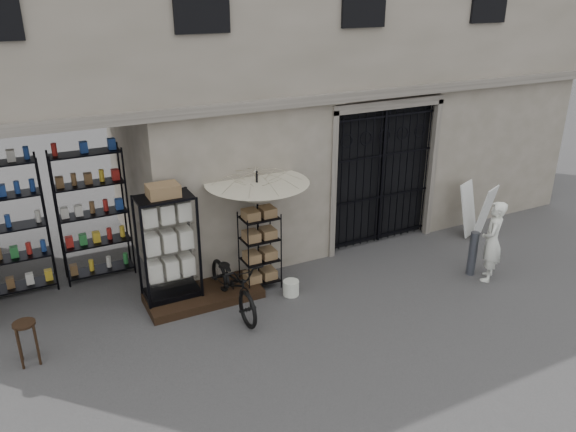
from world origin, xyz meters
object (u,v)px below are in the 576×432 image
display_cabinet (169,252)px  easel_sign (476,211)px  market_umbrella (257,187)px  steel_bollard (473,253)px  bicycle (234,308)px  wire_rack (260,251)px  shopkeeper (486,278)px  white_bucket (291,288)px  wooden_stool (28,342)px

display_cabinet → easel_sign: bearing=1.0°
market_umbrella → easel_sign: (5.09, -0.26, -1.28)m
steel_bollard → bicycle: bearing=168.6°
bicycle → wire_rack: bearing=33.9°
display_cabinet → bicycle: (0.88, -0.67, -0.97)m
market_umbrella → shopkeeper: bearing=-25.1°
steel_bollard → display_cabinet: bearing=163.6°
bicycle → display_cabinet: bearing=141.9°
wire_rack → bicycle: wire_rack is taller
wire_rack → shopkeeper: wire_rack is taller
white_bucket → shopkeeper: size_ratio=0.18×
display_cabinet → bicycle: display_cabinet is taller
display_cabinet → steel_bollard: (5.40, -1.59, -0.53)m
wire_rack → steel_bollard: wire_rack is taller
wooden_stool → steel_bollard: bearing=-6.5°
white_bucket → wooden_stool: 4.32m
display_cabinet → market_umbrella: market_umbrella is taller
steel_bollard → easel_sign: size_ratio=0.74×
wooden_stool → shopkeeper: (7.89, -1.17, -0.36)m
wire_rack → shopkeeper: bearing=-6.1°
market_umbrella → wooden_stool: size_ratio=3.84×
wire_rack → easel_sign: size_ratio=1.24×
wooden_stool → display_cabinet: bearing=16.7°
display_cabinet → shopkeeper: display_cabinet is taller
bicycle → wooden_stool: 3.25m
easel_sign → wooden_stool: bearing=159.5°
market_umbrella → steel_bollard: (3.76, -1.55, -1.45)m
display_cabinet → wooden_stool: bearing=-159.8°
wooden_stool → easel_sign: bearing=2.6°
steel_bollard → white_bucket: bearing=165.7°
display_cabinet → steel_bollard: bearing=-12.9°
bicycle → wooden_stool: (-3.23, -0.03, 0.36)m
market_umbrella → bicycle: bearing=-140.1°
white_bucket → steel_bollard: size_ratio=0.33×
easel_sign → display_cabinet: bearing=154.4°
white_bucket → easel_sign: 4.81m
white_bucket → wooden_stool: size_ratio=0.42×
wire_rack → easel_sign: wire_rack is taller
wire_rack → wooden_stool: 4.01m
shopkeeper → easel_sign: bearing=-165.8°
white_bucket → shopkeeper: 3.77m
bicycle → shopkeeper: bearing=-15.1°
steel_bollard → shopkeeper: steel_bollard is taller
steel_bollard → shopkeeper: 0.54m
market_umbrella → white_bucket: (0.32, -0.67, -1.75)m
bicycle → wooden_stool: bearing=179.8°
bicycle → easel_sign: bearing=3.0°
shopkeeper → easel_sign: easel_sign is taller
market_umbrella → shopkeeper: (3.91, -1.83, -1.89)m
white_bucket → bicycle: (-1.08, 0.04, -0.14)m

